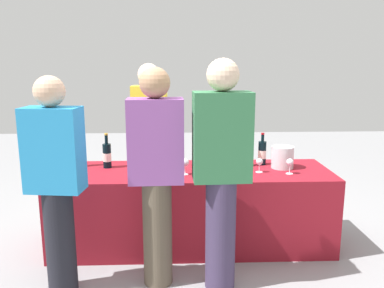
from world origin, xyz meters
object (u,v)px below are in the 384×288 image
at_px(guest_1, 156,171).
at_px(wine_glass_2, 235,166).
at_px(wine_bottle_1, 107,155).
at_px(guest_2, 221,169).
at_px(wine_bottle_4, 205,155).
at_px(wine_glass_1, 185,163).
at_px(ice_bucket, 282,157).
at_px(guest_0, 56,180).
at_px(wine_bottle_0, 82,154).
at_px(wine_bottle_2, 143,155).
at_px(wine_glass_0, 145,162).
at_px(server_pouring, 150,136).
at_px(wine_bottle_3, 164,156).
at_px(wine_glass_3, 259,162).
at_px(wine_bottle_6, 262,153).
at_px(wine_glass_4, 290,163).
at_px(wine_bottle_5, 250,153).

bearing_deg(guest_1, wine_glass_2, 32.81).
height_order(wine_bottle_1, guest_2, guest_2).
bearing_deg(wine_bottle_4, wine_glass_1, -127.26).
distance_m(ice_bucket, guest_0, 2.04).
distance_m(wine_bottle_0, ice_bucket, 1.90).
distance_m(wine_bottle_2, wine_glass_2, 0.90).
xyz_separation_m(wine_glass_0, server_pouring, (-0.00, 0.69, 0.11)).
xyz_separation_m(wine_bottle_3, wine_glass_3, (0.87, -0.23, -0.01)).
height_order(wine_bottle_4, wine_glass_3, wine_bottle_4).
bearing_deg(guest_1, wine_glass_3, 30.69).
bearing_deg(wine_glass_3, guest_2, -122.93).
bearing_deg(wine_bottle_4, wine_bottle_1, 179.18).
bearing_deg(wine_bottle_2, wine_bottle_4, -3.76).
bearing_deg(server_pouring, wine_glass_0, 94.40).
bearing_deg(guest_1, wine_bottle_1, 120.70).
bearing_deg(wine_bottle_0, server_pouring, 33.52).
xyz_separation_m(wine_bottle_1, wine_glass_2, (1.16, -0.34, -0.02)).
height_order(wine_bottle_0, wine_bottle_6, wine_bottle_0).
bearing_deg(wine_glass_0, wine_glass_1, -7.82).
bearing_deg(wine_glass_1, guest_2, -66.94).
bearing_deg(server_pouring, wine_glass_2, 138.48).
relative_size(wine_glass_2, server_pouring, 0.08).
distance_m(wine_glass_1, wine_glass_4, 0.94).
xyz_separation_m(ice_bucket, guest_2, (-0.67, -0.79, 0.11)).
xyz_separation_m(wine_bottle_0, wine_bottle_4, (1.17, -0.08, -0.01)).
distance_m(wine_bottle_1, wine_glass_2, 1.21).
bearing_deg(wine_bottle_1, guest_1, -57.46).
distance_m(wine_glass_1, wine_glass_2, 0.44).
relative_size(wine_bottle_2, guest_0, 0.20).
bearing_deg(wine_bottle_6, wine_bottle_1, -177.78).
distance_m(wine_glass_3, server_pouring, 1.25).
height_order(wine_glass_2, guest_1, guest_1).
xyz_separation_m(guest_0, guest_1, (0.71, 0.10, 0.03)).
relative_size(server_pouring, guest_2, 0.98).
relative_size(wine_bottle_1, wine_glass_4, 2.35).
bearing_deg(guest_0, ice_bucket, 30.38).
distance_m(wine_bottle_3, ice_bucket, 1.12).
distance_m(wine_bottle_0, wine_bottle_3, 0.78).
xyz_separation_m(guest_1, guest_2, (0.48, -0.07, 0.03)).
xyz_separation_m(wine_bottle_1, wine_bottle_6, (1.49, 0.06, -0.00)).
distance_m(wine_bottle_6, guest_2, 1.06).
bearing_deg(wine_bottle_3, wine_glass_3, -14.98).
xyz_separation_m(wine_bottle_6, guest_1, (-0.98, -0.85, 0.07)).
relative_size(wine_bottle_2, wine_glass_2, 2.43).
distance_m(wine_bottle_3, wine_glass_0, 0.28).
bearing_deg(ice_bucket, wine_bottle_4, 175.41).
relative_size(wine_bottle_4, wine_bottle_5, 0.95).
height_order(wine_bottle_5, server_pouring, server_pouring).
xyz_separation_m(wine_bottle_0, ice_bucket, (1.90, -0.14, -0.02)).
height_order(wine_bottle_6, wine_glass_4, wine_bottle_6).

